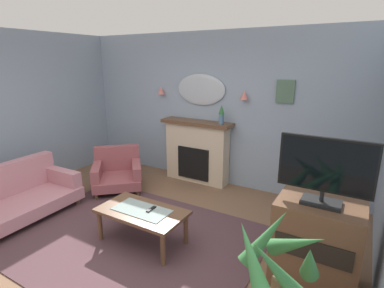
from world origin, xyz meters
name	(u,v)px	position (x,y,z in m)	size (l,w,h in m)	color
floor	(119,250)	(0.00, 0.00, -0.05)	(6.41, 6.03, 0.10)	brown
wall_back	(214,109)	(0.00, 2.56, 1.36)	(6.41, 0.10, 2.72)	#8C9EB2
patterned_rug	(130,238)	(0.00, 0.20, 0.01)	(3.20, 2.40, 0.01)	#4C3338
fireplace	(197,152)	(-0.22, 2.34, 0.57)	(1.36, 0.36, 1.16)	beige
mantel_vase_right	(221,114)	(0.28, 2.31, 1.33)	(0.10, 0.10, 0.33)	#4C7093
wall_mirror	(201,90)	(-0.22, 2.48, 1.71)	(0.96, 0.06, 0.56)	#B2BCC6
wall_sconce_left	(161,90)	(-1.07, 2.43, 1.66)	(0.14, 0.14, 0.14)	#D17066
wall_sconce_right	(244,95)	(0.63, 2.43, 1.66)	(0.14, 0.14, 0.14)	#D17066
framed_picture	(285,92)	(1.28, 2.49, 1.75)	(0.28, 0.03, 0.36)	#4C6B56
coffee_table	(142,214)	(0.18, 0.24, 0.38)	(1.10, 0.60, 0.45)	brown
tv_remote	(151,209)	(0.29, 0.30, 0.45)	(0.04, 0.16, 0.02)	black
floral_couch	(11,198)	(-1.81, -0.25, 0.32)	(0.90, 1.74, 0.76)	#B77A84
armchair_in_corner	(117,171)	(-1.29, 1.34, 0.31)	(1.14, 1.14, 0.71)	#934C51
tv_cabinet	(316,244)	(2.15, 0.57, 0.45)	(0.80, 0.57, 0.90)	brown
tv_flatscreen	(325,170)	(2.15, 0.55, 1.25)	(0.84, 0.24, 0.65)	black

